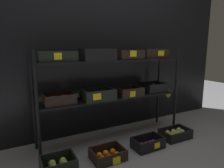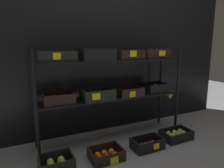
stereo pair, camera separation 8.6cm
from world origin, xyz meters
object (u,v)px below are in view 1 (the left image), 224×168
object	(u,v)px
crate_ground_tangerine	(108,155)
crate_ground_plum	(148,144)
display_rack	(113,77)
crate_ground_right_pear	(175,134)
crate_ground_pear	(59,166)

from	to	relation	value
crate_ground_tangerine	crate_ground_plum	size ratio (longest dim) A/B	0.96
display_rack	crate_ground_plum	xyz separation A→B (m)	(0.24, -0.38, -0.72)
display_rack	crate_ground_plum	world-z (taller)	display_rack
crate_ground_tangerine	crate_ground_right_pear	size ratio (longest dim) A/B	0.89
display_rack	crate_ground_right_pear	xyz separation A→B (m)	(0.70, -0.34, -0.71)
display_rack	crate_ground_plum	distance (m)	0.85
crate_ground_plum	crate_ground_right_pear	size ratio (longest dim) A/B	0.94
crate_ground_pear	crate_ground_right_pear	world-z (taller)	crate_ground_pear
crate_ground_pear	crate_ground_right_pear	distance (m)	1.43
crate_ground_plum	crate_ground_pear	bearing A→B (deg)	177.71
display_rack	crate_ground_right_pear	distance (m)	1.05
display_rack	crate_ground_pear	bearing A→B (deg)	-155.10
crate_ground_pear	crate_ground_right_pear	size ratio (longest dim) A/B	0.84
crate_ground_pear	crate_ground_tangerine	bearing A→B (deg)	-3.50
crate_ground_pear	crate_ground_plum	distance (m)	0.98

